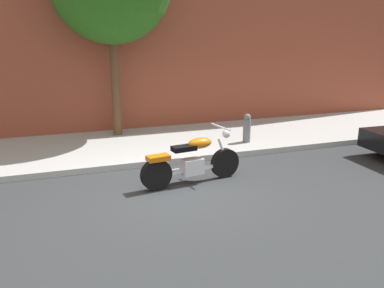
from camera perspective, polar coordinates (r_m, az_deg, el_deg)
ground_plane at (r=7.97m, az=-2.50°, el=-6.73°), size 60.00×60.00×0.00m
sidewalk at (r=11.02m, az=-7.65°, el=-0.18°), size 21.01×3.36×0.14m
motorcycle at (r=8.29m, az=-0.03°, el=-2.51°), size 2.18×0.70×1.12m
fire_hydrant at (r=10.99m, az=7.58°, el=1.87°), size 0.20×0.20×0.91m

